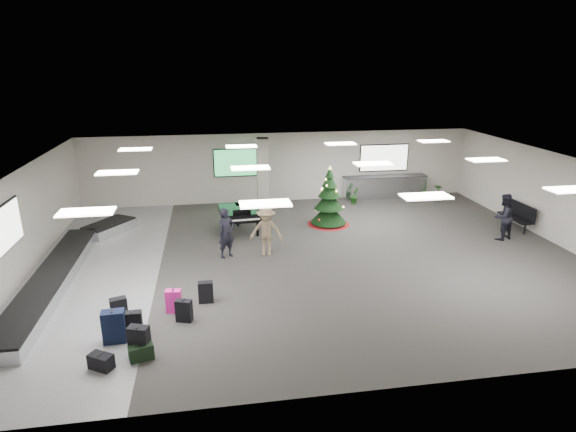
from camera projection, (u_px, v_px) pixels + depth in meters
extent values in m
plane|color=#32302E|center=(311.00, 257.00, 16.30)|extent=(18.00, 18.00, 0.00)
cube|color=beige|center=(281.00, 167.00, 22.38)|extent=(18.00, 0.02, 3.20)
cube|color=beige|center=(388.00, 319.00, 9.24)|extent=(18.00, 0.02, 3.20)
cube|color=beige|center=(19.00, 226.00, 14.43)|extent=(0.02, 14.00, 3.20)
cube|color=beige|center=(558.00, 200.00, 17.19)|extent=(0.02, 14.00, 3.20)
cube|color=silver|center=(313.00, 164.00, 15.32)|extent=(18.00, 14.00, 0.02)
cube|color=slate|center=(95.00, 270.00, 15.23)|extent=(4.00, 14.00, 0.01)
cube|color=#9D9A8F|center=(263.00, 175.00, 20.91)|extent=(0.50, 0.50, 3.20)
cube|color=green|center=(238.00, 163.00, 21.94)|extent=(2.20, 0.08, 1.30)
cube|color=white|center=(384.00, 158.00, 23.01)|extent=(2.40, 0.08, 1.30)
cube|color=white|center=(6.00, 228.00, 13.40)|extent=(0.08, 2.10, 1.30)
cube|color=white|center=(86.00, 212.00, 10.66)|extent=(1.20, 0.60, 0.04)
cube|color=white|center=(117.00, 172.00, 14.41)|extent=(1.20, 0.60, 0.04)
cube|color=white|center=(135.00, 149.00, 18.17)|extent=(1.20, 0.60, 0.04)
cube|color=white|center=(265.00, 204.00, 11.27)|extent=(1.20, 0.60, 0.04)
cube|color=white|center=(250.00, 168.00, 15.03)|extent=(1.20, 0.60, 0.04)
cube|color=white|center=(241.00, 146.00, 18.78)|extent=(1.20, 0.60, 0.04)
cube|color=white|center=(426.00, 196.00, 11.89)|extent=(1.20, 0.60, 0.04)
cube|color=white|center=(373.00, 164.00, 15.64)|extent=(1.20, 0.60, 0.04)
cube|color=white|center=(340.00, 144.00, 19.40)|extent=(1.20, 0.60, 0.04)
cube|color=white|center=(571.00, 190.00, 12.50)|extent=(1.20, 0.60, 0.04)
cube|color=white|center=(486.00, 160.00, 16.26)|extent=(1.20, 0.60, 0.04)
cube|color=white|center=(434.00, 141.00, 20.01)|extent=(1.20, 0.60, 0.04)
cube|color=silver|center=(51.00, 281.00, 14.08)|extent=(1.00, 8.00, 0.38)
cube|color=black|center=(50.00, 274.00, 14.01)|extent=(0.95, 7.90, 0.05)
cube|color=silver|center=(109.00, 228.00, 18.52)|extent=(1.97, 2.21, 0.38)
cube|color=black|center=(109.00, 223.00, 18.45)|extent=(1.87, 2.10, 0.05)
cube|color=silver|center=(384.00, 187.00, 23.15)|extent=(4.00, 0.60, 1.05)
cube|color=#303033|center=(385.00, 176.00, 22.99)|extent=(4.05, 0.65, 0.04)
cube|color=black|center=(139.00, 341.00, 10.77)|extent=(0.52, 0.39, 0.71)
cube|color=black|center=(138.00, 327.00, 10.65)|extent=(0.08, 0.15, 0.02)
cube|color=black|center=(133.00, 324.00, 11.49)|extent=(0.43, 0.23, 0.66)
cube|color=black|center=(132.00, 312.00, 11.38)|extent=(0.03, 0.14, 0.02)
cube|color=#F6209A|center=(174.00, 301.00, 12.64)|extent=(0.43, 0.28, 0.63)
cube|color=black|center=(173.00, 290.00, 12.54)|extent=(0.05, 0.14, 0.02)
cube|color=black|center=(206.00, 292.00, 13.16)|extent=(0.41, 0.23, 0.60)
cube|color=black|center=(205.00, 282.00, 13.06)|extent=(0.03, 0.13, 0.02)
cube|color=black|center=(114.00, 327.00, 11.25)|extent=(0.54, 0.33, 0.81)
cube|color=black|center=(112.00, 311.00, 11.13)|extent=(0.04, 0.18, 0.02)
cube|color=black|center=(117.00, 329.00, 11.35)|extent=(0.40, 0.25, 0.58)
cube|color=black|center=(116.00, 318.00, 11.26)|extent=(0.04, 0.13, 0.02)
cube|color=black|center=(141.00, 352.00, 10.65)|extent=(0.58, 0.41, 0.35)
cube|color=black|center=(140.00, 345.00, 10.60)|extent=(0.07, 0.16, 0.02)
cube|color=black|center=(184.00, 311.00, 12.20)|extent=(0.45, 0.33, 0.58)
cube|color=black|center=(183.00, 300.00, 12.11)|extent=(0.07, 0.13, 0.02)
cube|color=black|center=(119.00, 309.00, 12.27)|extent=(0.46, 0.35, 0.60)
cube|color=black|center=(118.00, 298.00, 12.18)|extent=(0.07, 0.14, 0.02)
cube|color=black|center=(101.00, 362.00, 10.34)|extent=(0.59, 0.52, 0.34)
cube|color=black|center=(100.00, 354.00, 10.28)|extent=(0.11, 0.16, 0.02)
cone|color=maroon|center=(328.00, 223.00, 19.52)|extent=(1.71, 1.71, 0.11)
cylinder|color=#3F2819|center=(329.00, 219.00, 19.47)|extent=(0.11, 0.11, 0.45)
cone|color=black|center=(329.00, 213.00, 19.39)|extent=(1.44, 1.44, 0.81)
cone|color=black|center=(329.00, 200.00, 19.22)|extent=(1.17, 1.17, 0.72)
cone|color=black|center=(329.00, 189.00, 19.08)|extent=(0.90, 0.90, 0.63)
cone|color=black|center=(330.00, 180.00, 18.97)|extent=(0.63, 0.63, 0.54)
cone|color=black|center=(330.00, 172.00, 18.87)|extent=(0.36, 0.36, 0.41)
cone|color=#FFE566|center=(330.00, 167.00, 18.81)|extent=(0.14, 0.14, 0.16)
cube|color=black|center=(240.00, 212.00, 18.48)|extent=(1.60, 1.78, 0.27)
cube|color=black|center=(243.00, 221.00, 17.66)|extent=(1.41, 0.38, 0.10)
cube|color=white|center=(243.00, 220.00, 17.61)|extent=(1.26, 0.22, 0.02)
cube|color=black|center=(242.00, 212.00, 17.79)|extent=(0.67, 0.07, 0.21)
cylinder|color=black|center=(227.00, 230.00, 17.87)|extent=(0.10, 0.10, 0.65)
cylinder|color=black|center=(258.00, 228.00, 18.12)|extent=(0.10, 0.10, 0.65)
cylinder|color=black|center=(238.00, 218.00, 19.25)|extent=(0.10, 0.10, 0.65)
cube|color=black|center=(515.00, 218.00, 18.88)|extent=(0.56, 1.62, 0.06)
cylinder|color=black|center=(525.00, 229.00, 18.35)|extent=(0.06, 0.06, 0.43)
cylinder|color=black|center=(505.00, 218.00, 19.56)|extent=(0.06, 0.06, 0.43)
cube|color=black|center=(522.00, 210.00, 18.83)|extent=(0.07, 1.62, 0.54)
imported|color=black|center=(226.00, 233.00, 16.04)|extent=(0.75, 0.68, 1.71)
imported|color=#897355|center=(266.00, 231.00, 16.18)|extent=(1.24, 0.89, 1.73)
imported|color=black|center=(503.00, 217.00, 17.65)|extent=(1.02, 0.90, 1.74)
imported|color=#194215|center=(354.00, 196.00, 22.23)|extent=(0.53, 0.54, 0.77)
imported|color=#194215|center=(438.00, 193.00, 22.71)|extent=(0.62, 0.62, 0.79)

